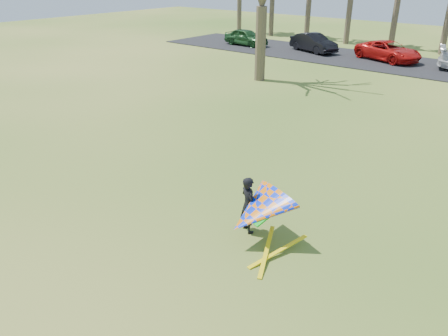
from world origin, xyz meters
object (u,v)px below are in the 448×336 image
Objects in this scene: car_2 at (388,51)px; kite_flyer at (256,211)px; car_0 at (246,37)px; car_1 at (313,43)px.

kite_flyer is (6.04, -24.49, 0.10)m from car_2.
car_0 is 29.46m from kite_flyer.
car_1 is at bearing 112.90° from car_2.
car_1 is (6.00, 0.88, 0.02)m from car_0.
car_1 is 0.87× the size of car_2.
car_1 is 27.02m from kite_flyer.
car_0 is at bearing 118.72° from car_1.
kite_flyer is at bearing -139.14° from car_0.
kite_flyer reaches higher than car_2.
car_2 is at bearing -67.28° from car_1.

